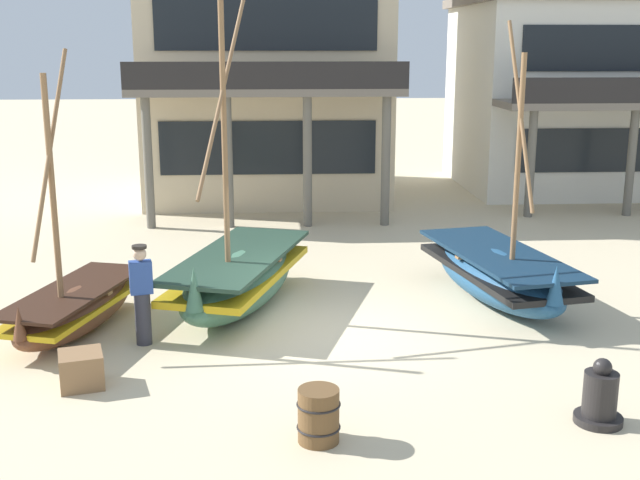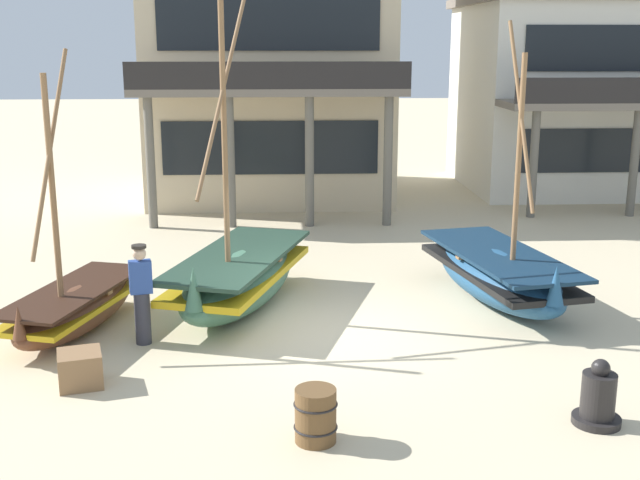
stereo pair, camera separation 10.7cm
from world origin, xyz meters
The scene contains 10 objects.
ground_plane centered at (0.00, 0.00, 0.00)m, with size 120.00×120.00×0.00m, color beige.
fishing_boat_near_left centered at (-1.50, 1.45, 0.59)m, with size 2.79×4.63×5.83m.
fishing_boat_centre_large centered at (3.47, 1.59, 0.54)m, with size 2.36×4.53×5.25m.
fishing_boat_far_right centered at (-4.26, 0.31, 0.45)m, with size 2.04×3.60×4.77m.
fisherman_by_hull centered at (-3.00, -0.34, 0.83)m, with size 0.40×0.30×1.68m.
capstan_winch centered at (3.39, -3.56, 0.35)m, with size 0.63×0.63×0.90m.
wooden_barrel centered at (-0.31, -3.85, 0.35)m, with size 0.56×0.56×0.70m.
cargo_crate centered at (-3.65, -1.99, 0.26)m, with size 0.61×0.61×0.51m, color olive.
harbor_building_main centered at (-0.96, 13.38, 5.39)m, with size 7.70×8.92×10.78m.
harbor_building_annex centered at (10.84, 14.09, 3.20)m, with size 10.59×8.76×6.37m.
Camera 2 is at (-0.72, -12.95, 4.85)m, focal length 44.83 mm.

